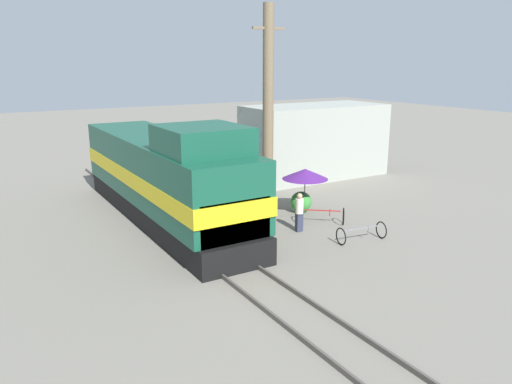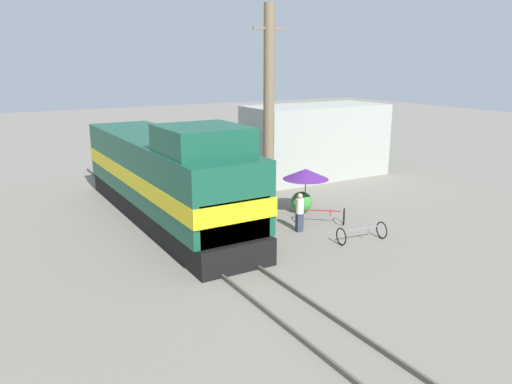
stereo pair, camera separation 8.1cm
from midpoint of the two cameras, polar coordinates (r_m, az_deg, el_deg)
name	(u,v)px [view 2 (the right image)]	position (r m, az deg, el deg)	size (l,w,h in m)	color
ground_plane	(187,234)	(21.38, -7.82, -4.79)	(120.00, 120.00, 0.00)	slate
rail_near	(171,235)	(21.10, -9.62, -4.91)	(0.08, 30.36, 0.15)	#4C4742
rail_far	(202,230)	(21.62, -6.07, -4.30)	(0.08, 30.36, 0.15)	#4C4742
locomotive	(167,178)	(22.67, -10.05, 1.61)	(3.23, 14.46, 4.79)	black
utility_pole	(269,105)	(25.46, 1.57, 9.88)	(1.80, 0.55, 9.81)	#726047
vendor_umbrella	(306,174)	(23.59, 5.80, 2.07)	(2.18, 2.18, 2.20)	#4C4C4C
billboard_sign	(237,144)	(28.20, -2.10, 5.56)	(2.33, 0.12, 3.44)	#595959
shrub_cluster	(302,202)	(24.15, 5.32, -1.15)	(1.02, 1.02, 1.02)	#388C38
person_bystander	(300,211)	(21.31, 5.12, -2.18)	(0.34, 0.34, 1.69)	#2D3347
bicycle	(323,215)	(22.61, 7.74, -2.64)	(1.99, 1.81, 0.77)	black
bicycle_spare	(362,233)	(20.67, 12.12, -4.60)	(2.08, 0.97, 0.71)	black
building_block_distant	(315,141)	(31.70, 6.88, 5.81)	(8.82, 4.09, 4.46)	#999E93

